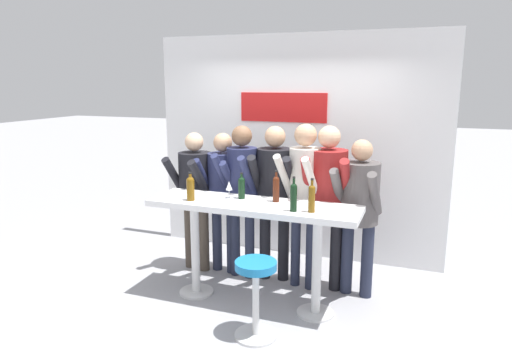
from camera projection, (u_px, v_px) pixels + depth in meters
ground_plane at (253, 303)px, 4.65m from camera, size 40.00×40.00×0.00m
back_wall at (296, 147)px, 5.76m from camera, size 3.69×0.12×2.79m
tasting_table at (253, 221)px, 4.47m from camera, size 2.09×0.57×1.06m
bar_stool at (256, 287)px, 3.94m from camera, size 0.38×0.38×0.70m
person_far_left at (195, 187)px, 5.30m from camera, size 0.50×0.59×1.64m
person_left at (223, 188)px, 5.23m from camera, size 0.45×0.55×1.65m
person_center_left at (242, 184)px, 5.07m from camera, size 0.44×0.56×1.74m
person_center at (274, 187)px, 5.00m from camera, size 0.50×0.60×1.74m
person_center_right at (304, 187)px, 4.78m from camera, size 0.46×0.59×1.79m
person_right at (327, 191)px, 4.75m from camera, size 0.50×0.60×1.77m
person_far_right at (359, 202)px, 4.63m from camera, size 0.51×0.59×1.65m
wine_bottle_0 at (242, 187)px, 4.57m from camera, size 0.07×0.07×0.27m
wine_bottle_1 at (276, 188)px, 4.45m from camera, size 0.07×0.07×0.31m
wine_bottle_2 at (294, 196)px, 4.12m from camera, size 0.06×0.06×0.32m
wine_bottle_3 at (190, 187)px, 4.50m from camera, size 0.08×0.08×0.28m
wine_bottle_4 at (312, 197)px, 4.09m from camera, size 0.06×0.06×0.31m
wine_glass_0 at (229, 186)px, 4.58m from camera, size 0.07×0.07×0.18m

